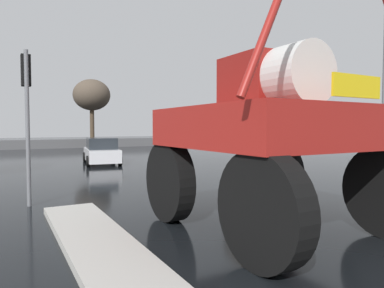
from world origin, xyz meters
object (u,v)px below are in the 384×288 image
object	(u,v)px
sedan_ahead	(101,152)
bare_tree_far_center	(92,95)
traffic_signal_near_left	(26,93)
oversize_sprayer	(271,133)
traffic_signal_near_right	(270,111)
bare_tree_right	(253,78)

from	to	relation	value
sedan_ahead	bare_tree_far_center	xyz separation A→B (m)	(2.95, 15.38, 4.60)
traffic_signal_near_left	bare_tree_far_center	distance (m)	26.36
traffic_signal_near_left	bare_tree_far_center	bearing A→B (deg)	73.61
oversize_sprayer	traffic_signal_near_right	distance (m)	6.53
oversize_sprayer	bare_tree_far_center	size ratio (longest dim) A/B	0.73
traffic_signal_near_right	bare_tree_far_center	distance (m)	25.34
sedan_ahead	traffic_signal_near_right	xyz separation A→B (m)	(4.11, -9.81, 2.07)
traffic_signal_near_left	bare_tree_right	world-z (taller)	bare_tree_right
oversize_sprayer	bare_tree_right	size ratio (longest dim) A/B	0.74
oversize_sprayer	traffic_signal_near_left	distance (m)	6.59
oversize_sprayer	sedan_ahead	bearing A→B (deg)	-1.22
oversize_sprayer	bare_tree_far_center	world-z (taller)	bare_tree_far_center
oversize_sprayer	traffic_signal_near_right	size ratio (longest dim) A/B	1.32
oversize_sprayer	traffic_signal_near_left	bearing A→B (deg)	40.87
sedan_ahead	oversize_sprayer	bearing A→B (deg)	-172.95
traffic_signal_near_right	bare_tree_right	xyz separation A→B (m)	(4.66, 6.90, 2.44)
traffic_signal_near_left	bare_tree_far_center	world-z (taller)	bare_tree_far_center
traffic_signal_near_left	oversize_sprayer	bearing A→B (deg)	-48.52
traffic_signal_near_left	traffic_signal_near_right	size ratio (longest dim) A/B	1.10
oversize_sprayer	bare_tree_right	world-z (taller)	bare_tree_right
bare_tree_far_center	bare_tree_right	bearing A→B (deg)	-72.35
traffic_signal_near_left	traffic_signal_near_right	xyz separation A→B (m)	(8.58, 0.01, -0.27)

